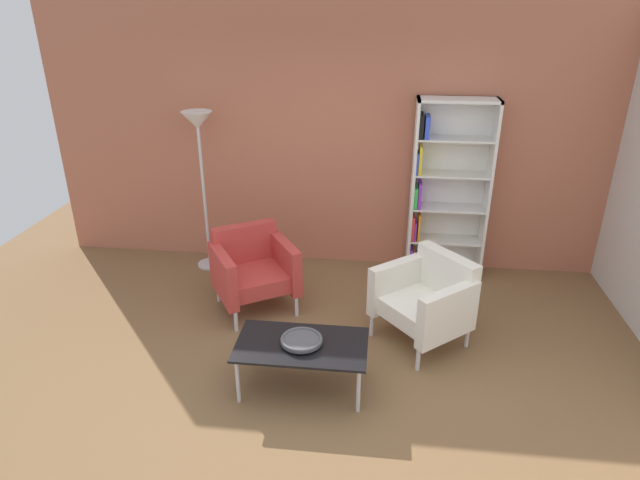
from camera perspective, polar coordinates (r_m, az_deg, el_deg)
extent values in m
plane|color=brown|center=(4.33, -0.83, -16.23)|extent=(8.32, 8.32, 0.00)
cube|color=#B2664C|center=(5.90, 2.25, 10.89)|extent=(6.40, 0.12, 2.90)
cube|color=silver|center=(5.81, 9.64, 5.22)|extent=(0.03, 0.30, 1.90)
cube|color=silver|center=(5.91, 17.13, 4.77)|extent=(0.03, 0.30, 1.90)
cube|color=silver|center=(5.62, 14.35, 14.03)|extent=(0.80, 0.30, 0.03)
cube|color=silver|center=(6.21, 12.59, -3.16)|extent=(0.80, 0.30, 0.03)
cube|color=silver|center=(5.98, 13.29, 5.45)|extent=(0.80, 0.02, 1.90)
cube|color=silver|center=(6.04, 12.92, 0.06)|extent=(0.76, 0.28, 0.02)
cube|color=silver|center=(5.91, 13.25, 3.32)|extent=(0.76, 0.28, 0.02)
cube|color=silver|center=(5.79, 13.59, 6.72)|extent=(0.76, 0.28, 0.02)
cube|color=silver|center=(5.69, 13.96, 10.25)|extent=(0.76, 0.28, 0.02)
cube|color=purple|center=(6.08, 9.49, -1.94)|extent=(0.04, 0.20, 0.24)
cube|color=orange|center=(6.10, 9.83, -1.94)|extent=(0.02, 0.25, 0.23)
cube|color=white|center=(6.08, 10.24, -1.89)|extent=(0.04, 0.20, 0.26)
cube|color=red|center=(5.91, 9.68, 1.30)|extent=(0.03, 0.17, 0.27)
cube|color=purple|center=(5.93, 9.94, 1.07)|extent=(0.02, 0.19, 0.21)
cube|color=orange|center=(5.93, 10.29, 1.47)|extent=(0.02, 0.23, 0.29)
cube|color=green|center=(5.82, 9.95, 4.58)|extent=(0.04, 0.24, 0.22)
cube|color=purple|center=(5.81, 10.37, 4.75)|extent=(0.03, 0.24, 0.27)
cube|color=blue|center=(5.69, 10.12, 7.99)|extent=(0.02, 0.21, 0.22)
cube|color=yellow|center=(5.69, 10.44, 8.33)|extent=(0.03, 0.22, 0.29)
cube|color=black|center=(5.62, 10.52, 11.72)|extent=(0.04, 0.25, 0.23)
cube|color=blue|center=(5.61, 11.14, 11.60)|extent=(0.04, 0.23, 0.22)
cube|color=black|center=(4.21, -1.94, -10.90)|extent=(1.00, 0.56, 0.02)
cylinder|color=silver|center=(4.23, -8.61, -14.38)|extent=(0.03, 0.03, 0.38)
cylinder|color=silver|center=(4.11, 4.05, -15.42)|extent=(0.03, 0.03, 0.38)
cylinder|color=silver|center=(4.59, -7.14, -10.84)|extent=(0.03, 0.03, 0.38)
cylinder|color=silver|center=(4.48, 4.37, -11.67)|extent=(0.03, 0.03, 0.38)
cylinder|color=#4C4C51|center=(4.20, -1.94, -10.68)|extent=(0.13, 0.13, 0.02)
cylinder|color=#4C4C51|center=(4.19, -1.95, -10.46)|extent=(0.32, 0.32, 0.02)
torus|color=#4C4C51|center=(4.18, -1.95, -10.32)|extent=(0.32, 0.32, 0.02)
cube|color=#B73833|center=(5.29, -6.84, -4.04)|extent=(0.85, 0.83, 0.16)
cube|color=#B73833|center=(5.40, -7.92, -0.28)|extent=(0.61, 0.44, 0.38)
cube|color=#B73833|center=(5.15, -10.09, -3.73)|extent=(0.41, 0.58, 0.46)
cube|color=#B73833|center=(5.31, -3.67, -2.43)|extent=(0.41, 0.58, 0.46)
cylinder|color=silver|center=(5.06, -8.80, -8.22)|extent=(0.04, 0.04, 0.24)
cylinder|color=silver|center=(5.23, -2.48, -6.79)|extent=(0.04, 0.04, 0.24)
cylinder|color=silver|center=(5.54, -10.60, -5.26)|extent=(0.04, 0.04, 0.24)
cylinder|color=silver|center=(5.70, -4.78, -4.05)|extent=(0.04, 0.04, 0.24)
cube|color=white|center=(4.85, 10.64, -7.12)|extent=(0.86, 0.86, 0.16)
cube|color=white|center=(4.90, 13.16, -3.44)|extent=(0.51, 0.56, 0.38)
cube|color=white|center=(4.98, 8.10, -4.61)|extent=(0.54, 0.48, 0.46)
cube|color=white|center=(4.60, 13.25, -7.63)|extent=(0.54, 0.48, 0.46)
cylinder|color=silver|center=(4.96, 5.43, -8.73)|extent=(0.04, 0.04, 0.24)
cylinder|color=silver|center=(4.60, 10.23, -12.01)|extent=(0.04, 0.04, 0.24)
cylinder|color=silver|center=(5.30, 10.34, -6.71)|extent=(0.04, 0.04, 0.24)
cylinder|color=silver|center=(4.96, 15.16, -9.56)|extent=(0.04, 0.04, 0.24)
cylinder|color=silver|center=(6.34, -11.39, -2.47)|extent=(0.28, 0.28, 0.02)
cylinder|color=silver|center=(6.02, -12.04, 4.68)|extent=(0.03, 0.03, 1.65)
cone|color=white|center=(5.81, -12.73, 12.13)|extent=(0.32, 0.32, 0.18)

